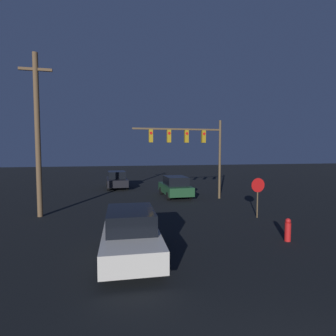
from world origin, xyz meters
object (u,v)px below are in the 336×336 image
object	(u,v)px
car_far	(117,180)
fire_hydrant	(288,230)
car_mid	(175,186)
utility_pole	(38,133)
car_near	(131,234)
traffic_signal_mast	(192,143)
stop_sign	(258,190)

from	to	relation	value
car_far	fire_hydrant	xyz separation A→B (m)	(6.48, -16.45, -0.36)
car_mid	utility_pole	xyz separation A→B (m)	(-8.69, -4.44, 3.74)
car_near	traffic_signal_mast	distance (m)	11.42
stop_sign	car_mid	bearing A→B (deg)	111.91
car_mid	traffic_signal_mast	distance (m)	3.72
car_near	car_far	bearing A→B (deg)	-87.66
car_far	traffic_signal_mast	world-z (taller)	traffic_signal_mast
car_near	car_far	xyz separation A→B (m)	(-0.24, 16.74, 0.00)
car_near	car_far	size ratio (longest dim) A/B	0.99
fire_hydrant	car_mid	bearing A→B (deg)	100.98
traffic_signal_mast	fire_hydrant	world-z (taller)	traffic_signal_mast
traffic_signal_mast	stop_sign	world-z (taller)	traffic_signal_mast
utility_pole	traffic_signal_mast	bearing A→B (deg)	17.91
car_far	utility_pole	size ratio (longest dim) A/B	0.49
car_far	fire_hydrant	world-z (taller)	car_far
utility_pole	car_near	bearing A→B (deg)	-55.37
traffic_signal_mast	stop_sign	distance (m)	6.64
stop_sign	fire_hydrant	distance (m)	3.81
traffic_signal_mast	car_far	bearing A→B (deg)	127.05
car_far	utility_pole	world-z (taller)	utility_pole
utility_pole	fire_hydrant	xyz separation A→B (m)	(10.76, -6.25, -4.10)
car_near	utility_pole	bearing A→B (deg)	-53.86
car_mid	car_far	world-z (taller)	same
car_far	utility_pole	bearing A→B (deg)	64.93
traffic_signal_mast	stop_sign	bearing A→B (deg)	-71.64
fire_hydrant	utility_pole	bearing A→B (deg)	149.86
car_mid	fire_hydrant	world-z (taller)	car_mid
car_mid	car_far	distance (m)	7.25
utility_pole	stop_sign	bearing A→B (deg)	-12.99
car_near	stop_sign	bearing A→B (deg)	-149.59
car_far	stop_sign	world-z (taller)	stop_sign
car_mid	utility_pole	distance (m)	10.45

